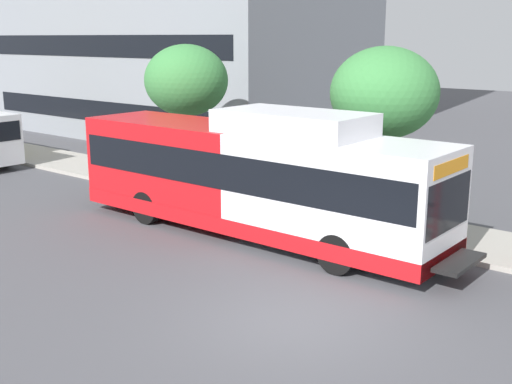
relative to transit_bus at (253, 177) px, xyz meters
The scene contains 5 objects.
ground_plane 5.72m from the transit_bus, 137.37° to the left, with size 120.00×120.00×0.00m, color #4C4C51.
sidewalk_curb 3.80m from the transit_bus, 29.68° to the left, with size 3.00×56.00×0.14m, color #A8A399.
transit_bus is the anchor object (origin of this frame).
street_tree_near_stop 4.84m from the transit_bus, 26.34° to the right, with size 3.26×3.26×5.15m.
street_tree_mid_block 7.95m from the transit_bus, 58.95° to the left, with size 3.20×3.20×5.15m.
Camera 1 is at (-9.54, -6.83, 5.52)m, focal length 44.81 mm.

